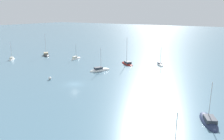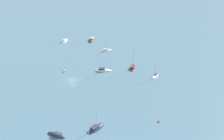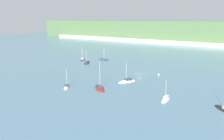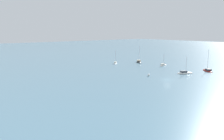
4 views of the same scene
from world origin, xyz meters
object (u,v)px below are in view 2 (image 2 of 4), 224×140
sailboat_4 (92,40)px  mooring_buoy_2 (159,121)px  sailboat_8 (65,41)px  mooring_buoy_0 (64,71)px  sailboat_5 (103,70)px  sailboat_2 (56,135)px  sailboat_0 (96,128)px  sailboat_3 (133,68)px  sailboat_7 (155,76)px  sailboat_1 (106,50)px

sailboat_4 → mooring_buoy_2: 81.64m
sailboat_8 → mooring_buoy_0: size_ratio=9.52×
sailboat_4 → sailboat_5: sailboat_4 is taller
sailboat_2 → sailboat_4: (73.20, -42.13, 0.04)m
sailboat_0 → sailboat_3: sailboat_3 is taller
sailboat_5 → sailboat_7: (-14.92, -18.75, -0.04)m
sailboat_1 → mooring_buoy_0: sailboat_1 is taller
sailboat_1 → sailboat_7: size_ratio=0.90×
sailboat_7 → sailboat_8: size_ratio=0.93×
mooring_buoy_2 → sailboat_3: bearing=-16.3°
sailboat_2 → sailboat_4: size_ratio=0.71×
sailboat_3 → mooring_buoy_0: size_ratio=12.35×
sailboat_0 → sailboat_8: sailboat_8 is taller
sailboat_3 → sailboat_8: 49.40m
sailboat_7 → mooring_buoy_2: sailboat_7 is taller
sailboat_5 → mooring_buoy_0: bearing=-172.7°
sailboat_0 → sailboat_2: 13.34m
sailboat_2 → sailboat_3: sailboat_3 is taller
sailboat_1 → sailboat_0: bearing=-119.8°
sailboat_3 → sailboat_8: size_ratio=1.30×
sailboat_1 → mooring_buoy_0: (-13.54, 27.20, 0.31)m
sailboat_2 → mooring_buoy_2: 35.56m
sailboat_1 → sailboat_4: size_ratio=0.65×
sailboat_1 → mooring_buoy_0: 30.39m
sailboat_8 → mooring_buoy_2: 86.60m
sailboat_2 → sailboat_3: size_ratio=0.71×
sailboat_5 → sailboat_8: bearing=126.0°
sailboat_7 → sailboat_2: bearing=-12.3°
sailboat_5 → mooring_buoy_0: sailboat_5 is taller
sailboat_1 → sailboat_2: bearing=-130.1°
sailboat_2 → sailboat_7: size_ratio=0.99×
sailboat_4 → sailboat_2: bearing=8.5°
sailboat_0 → sailboat_4: bearing=44.2°
sailboat_4 → mooring_buoy_2: bearing=33.1°
sailboat_0 → sailboat_1: sailboat_0 is taller
sailboat_5 → sailboat_8: sailboat_5 is taller
sailboat_4 → sailboat_8: (5.04, 14.35, -0.02)m
sailboat_7 → mooring_buoy_0: (21.63, 35.25, 0.37)m
sailboat_5 → mooring_buoy_2: 44.04m
sailboat_8 → mooring_buoy_0: 37.46m
sailboat_3 → sailboat_4: size_ratio=1.01×
sailboat_1 → sailboat_5: (-20.25, 10.71, -0.01)m
sailboat_1 → sailboat_4: (17.05, 1.28, -0.00)m
sailboat_4 → sailboat_3: bearing=44.5°
sailboat_8 → mooring_buoy_0: bearing=-150.4°
sailboat_1 → sailboat_2: 70.98m
sailboat_7 → mooring_buoy_2: 33.59m
sailboat_0 → sailboat_5: size_ratio=0.98×
sailboat_0 → sailboat_1: bearing=37.8°
sailboat_1 → sailboat_8: 27.06m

